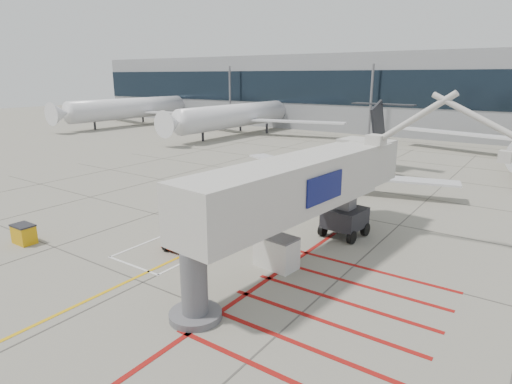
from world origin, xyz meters
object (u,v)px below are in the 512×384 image
Objects in this scene: regional_jet at (311,154)px; pushback_tug at (183,241)px; jet_bridge at (289,198)px; spill_bin at (24,234)px.

pushback_tug is at bearing -87.76° from regional_jet.
jet_bridge is 16.83m from spill_bin.
jet_bridge is at bearing -62.74° from regional_jet.
regional_jet is 20.00× the size of spill_bin.
jet_bridge is at bearing 12.87° from pushback_tug.
regional_jet reaches higher than spill_bin.
spill_bin is at bearing -111.36° from regional_jet.
jet_bridge reaches higher than pushback_tug.
regional_jet is at bearing 85.96° from pushback_tug.
pushback_tug is (-6.24, -1.69, -3.29)m from jet_bridge.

